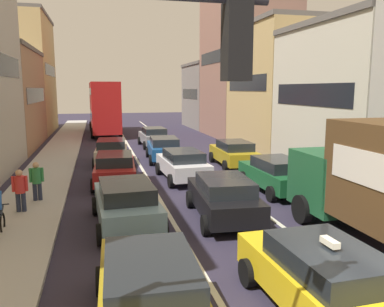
{
  "coord_description": "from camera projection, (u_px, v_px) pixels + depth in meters",
  "views": [
    {
      "loc": [
        -4.08,
        -4.84,
        4.44
      ],
      "look_at": [
        0.0,
        12.0,
        1.6
      ],
      "focal_mm": 36.86,
      "sensor_mm": 36.0,
      "label": 1
    }
  ],
  "objects": [
    {
      "name": "taxi_centre_lane_front",
      "position": [
        323.0,
        278.0,
        7.67
      ],
      "size": [
        2.17,
        4.35,
        1.66
      ],
      "rotation": [
        0.0,
        0.0,
        1.6
      ],
      "color": "yellow",
      "rests_on": "ground"
    },
    {
      "name": "sedan_centre_lane_second",
      "position": [
        224.0,
        197.0,
        13.51
      ],
      "size": [
        2.3,
        4.41,
        1.49
      ],
      "rotation": [
        0.0,
        0.0,
        1.5
      ],
      "color": "black",
      "rests_on": "ground"
    },
    {
      "name": "wagon_right_lane_far",
      "position": [
        234.0,
        153.0,
        22.76
      ],
      "size": [
        2.17,
        4.35,
        1.49
      ],
      "rotation": [
        0.0,
        0.0,
        1.54
      ],
      "color": "#B29319",
      "rests_on": "ground"
    },
    {
      "name": "sedan_left_lane_front",
      "position": [
        150.0,
        291.0,
        7.18
      ],
      "size": [
        2.19,
        4.36,
        1.49
      ],
      "rotation": [
        0.0,
        0.0,
        1.53
      ],
      "color": "#B29319",
      "rests_on": "ground"
    },
    {
      "name": "hatchback_centre_lane_third",
      "position": [
        183.0,
        164.0,
        19.35
      ],
      "size": [
        2.21,
        4.37,
        1.49
      ],
      "rotation": [
        0.0,
        0.0,
        1.61
      ],
      "color": "silver",
      "rests_on": "ground"
    },
    {
      "name": "sedan_centre_lane_fifth",
      "position": [
        154.0,
        136.0,
        30.6
      ],
      "size": [
        2.17,
        4.36,
        1.49
      ],
      "rotation": [
        0.0,
        0.0,
        1.6
      ],
      "color": "gray",
      "rests_on": "ground"
    },
    {
      "name": "wagon_left_lane_second",
      "position": [
        126.0,
        203.0,
        12.79
      ],
      "size": [
        2.23,
        4.38,
        1.49
      ],
      "rotation": [
        0.0,
        0.0,
        1.62
      ],
      "color": "#759EB7",
      "rests_on": "ground"
    },
    {
      "name": "coupe_centre_lane_fourth",
      "position": [
        164.0,
        148.0,
        24.53
      ],
      "size": [
        2.26,
        4.4,
        1.49
      ],
      "rotation": [
        0.0,
        0.0,
        1.51
      ],
      "color": "#194C8C",
      "rests_on": "ground"
    },
    {
      "name": "bus_mid_queue_primary",
      "position": [
        104.0,
        106.0,
        38.53
      ],
      "size": [
        3.03,
        10.57,
        5.06
      ],
      "rotation": [
        0.0,
        0.0,
        1.6
      ],
      "color": "#B21919",
      "rests_on": "ground"
    },
    {
      "name": "traffic_light_pole",
      "position": [
        61.0,
        150.0,
        4.07
      ],
      "size": [
        3.58,
        0.38,
        5.5
      ],
      "color": "#2D2D33",
      "rests_on": "ground"
    },
    {
      "name": "building_row_right",
      "position": [
        298.0,
        75.0,
        27.87
      ],
      "size": [
        7.2,
        43.9,
        13.53
      ],
      "rotation": [
        0.0,
        0.0,
        -1.57
      ],
      "color": "gray",
      "rests_on": "ground"
    },
    {
      "name": "pedestrian_near_kerb",
      "position": [
        20.0,
        189.0,
        13.88
      ],
      "size": [
        0.54,
        0.34,
        1.66
      ],
      "rotation": [
        0.0,
        0.0,
        4.72
      ],
      "color": "#262D47",
      "rests_on": "ground"
    },
    {
      "name": "lane_stripe_right",
      "position": [
        189.0,
        157.0,
        25.88
      ],
      "size": [
        0.16,
        60.0,
        0.01
      ],
      "primitive_type": "cube",
      "color": "silver",
      "rests_on": "ground"
    },
    {
      "name": "lane_stripe_left",
      "position": [
        137.0,
        159.0,
        25.09
      ],
      "size": [
        0.16,
        60.0,
        0.01
      ],
      "primitive_type": "cube",
      "color": "silver",
      "rests_on": "ground"
    },
    {
      "name": "pedestrian_mid_sidewalk",
      "position": [
        37.0,
        180.0,
        15.29
      ],
      "size": [
        0.54,
        0.34,
        1.66
      ],
      "rotation": [
        0.0,
        0.0,
        4.82
      ],
      "color": "#262D47",
      "rests_on": "ground"
    },
    {
      "name": "sedan_right_lane_behind_truck",
      "position": [
        276.0,
        174.0,
        17.14
      ],
      "size": [
        2.14,
        4.34,
        1.49
      ],
      "rotation": [
        0.0,
        0.0,
        1.59
      ],
      "color": "#19592D",
      "rests_on": "ground"
    },
    {
      "name": "sedan_left_lane_fourth",
      "position": [
        112.0,
        151.0,
        23.53
      ],
      "size": [
        2.29,
        4.41,
        1.49
      ],
      "rotation": [
        0.0,
        0.0,
        1.51
      ],
      "color": "beige",
      "rests_on": "ground"
    },
    {
      "name": "sidewalk_left",
      "position": [
        54.0,
        162.0,
        23.92
      ],
      "size": [
        2.6,
        64.0,
        0.14
      ],
      "primitive_type": "cube",
      "color": "#B3B3B3",
      "rests_on": "ground"
    },
    {
      "name": "sedan_left_lane_third",
      "position": [
        115.0,
        168.0,
        18.42
      ],
      "size": [
        2.25,
        4.39,
        1.49
      ],
      "rotation": [
        0.0,
        0.0,
        1.52
      ],
      "color": "#A51E1E",
      "rests_on": "ground"
    }
  ]
}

